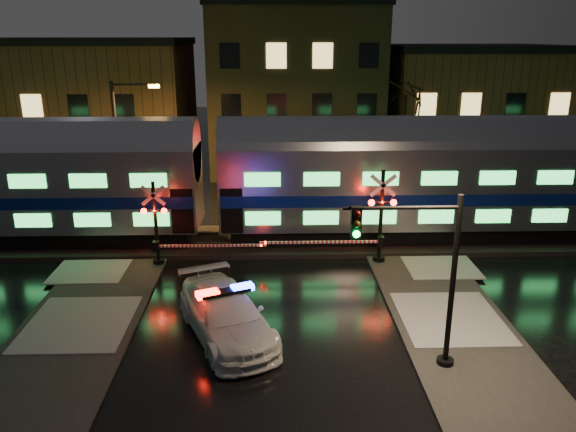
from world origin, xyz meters
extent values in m
plane|color=black|center=(0.00, 0.00, 0.00)|extent=(120.00, 120.00, 0.00)
cube|color=black|center=(0.00, 5.00, 0.12)|extent=(90.00, 4.20, 0.24)
cube|color=#2D2D2D|center=(-6.50, -6.00, 0.06)|extent=(4.00, 20.00, 0.12)
cube|color=#2D2D2D|center=(6.50, -6.00, 0.06)|extent=(4.00, 20.00, 0.12)
cube|color=#52311F|center=(-13.00, 22.00, 4.50)|extent=(14.00, 10.00, 9.00)
cube|color=brown|center=(2.00, 22.50, 5.75)|extent=(12.00, 11.00, 11.50)
cube|color=#52311F|center=(15.00, 22.00, 4.25)|extent=(12.00, 10.00, 8.50)
cube|color=black|center=(10.32, 5.00, 0.64)|extent=(24.00, 2.40, 0.80)
cube|color=#B7BAC1|center=(10.32, 5.00, 2.94)|extent=(25.00, 3.05, 3.80)
cube|color=navy|center=(10.32, 5.00, 2.54)|extent=(24.75, 3.09, 0.55)
cube|color=#39DB5C|center=(10.32, 3.45, 1.79)|extent=(21.00, 0.05, 0.62)
cube|color=#39DB5C|center=(10.32, 3.45, 3.59)|extent=(21.00, 0.05, 0.62)
cylinder|color=#B7BAC1|center=(10.32, 5.00, 4.64)|extent=(25.00, 3.05, 3.05)
imported|color=white|center=(-1.32, -3.79, 0.80)|extent=(4.16, 5.93, 1.59)
cube|color=black|center=(-1.32, -3.79, 1.63)|extent=(1.70, 1.02, 0.11)
cube|color=#FF0C05|center=(-1.88, -4.02, 1.67)|extent=(0.82, 0.62, 0.19)
cube|color=#1426FF|center=(-0.77, -3.56, 1.67)|extent=(0.82, 0.62, 0.19)
cylinder|color=black|center=(4.95, 2.40, 0.16)|extent=(0.53, 0.53, 0.32)
cylinder|color=black|center=(4.95, 2.40, 2.11)|extent=(0.17, 0.17, 4.22)
sphere|color=#FF0C05|center=(4.48, 2.22, 2.85)|extent=(0.27, 0.27, 0.27)
sphere|color=#FF0C05|center=(5.43, 2.22, 2.85)|extent=(0.27, 0.27, 0.27)
cube|color=white|center=(2.31, 2.15, 1.11)|extent=(5.28, 0.10, 0.10)
cube|color=black|center=(4.95, 2.15, 1.11)|extent=(0.25, 0.30, 0.45)
cylinder|color=black|center=(-4.77, 2.40, 0.14)|extent=(0.48, 0.48, 0.29)
cylinder|color=black|center=(-4.77, 2.40, 1.90)|extent=(0.15, 0.15, 3.80)
sphere|color=#FF0C05|center=(-5.19, 2.22, 2.57)|extent=(0.25, 0.25, 0.25)
sphere|color=#FF0C05|center=(-4.34, 2.22, 2.57)|extent=(0.25, 0.25, 0.25)
cube|color=white|center=(-2.39, 2.15, 1.00)|extent=(4.75, 0.10, 0.10)
cube|color=black|center=(-4.77, 2.15, 1.00)|extent=(0.25, 0.30, 0.45)
cylinder|color=black|center=(5.46, -5.84, 0.14)|extent=(0.51, 0.51, 0.27)
cylinder|color=black|center=(5.46, -5.84, 2.73)|extent=(0.16, 0.16, 5.46)
cylinder|color=black|center=(3.82, -5.84, 5.10)|extent=(3.28, 0.11, 0.11)
cube|color=black|center=(2.55, -5.99, 4.74)|extent=(0.29, 0.26, 0.91)
sphere|color=#0CFF3F|center=(2.55, -6.15, 4.44)|extent=(0.20, 0.20, 0.20)
cylinder|color=black|center=(-7.91, 9.00, 3.72)|extent=(0.19, 0.19, 7.45)
cylinder|color=black|center=(-6.79, 9.00, 7.26)|extent=(2.23, 0.11, 0.11)
cube|color=orange|center=(-5.77, 9.00, 7.17)|extent=(0.51, 0.26, 0.17)
camera|label=1|loc=(0.24, -20.57, 9.65)|focal=35.00mm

